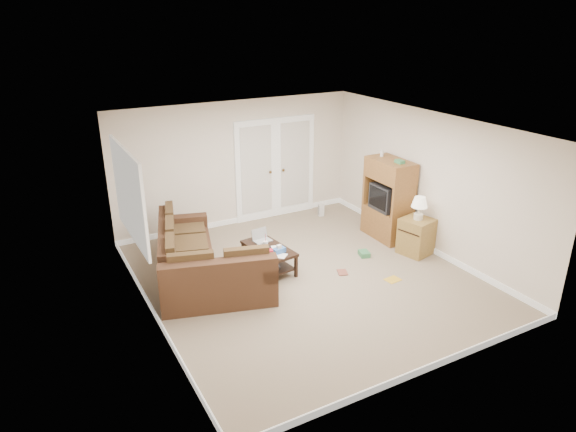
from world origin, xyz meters
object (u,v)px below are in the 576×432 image
coffee_table (269,257)px  sectional_sofa (199,265)px  tv_armoire (388,199)px  side_cabinet (417,233)px

coffee_table → sectional_sofa: bearing=166.6°
tv_armoire → side_cabinet: bearing=-88.5°
coffee_table → side_cabinet: (2.60, -0.70, 0.16)m
sectional_sofa → coffee_table: bearing=9.6°
coffee_table → side_cabinet: size_ratio=1.00×
coffee_table → side_cabinet: 2.70m
coffee_table → side_cabinet: side_cabinet is taller
side_cabinet → coffee_table: bearing=151.4°
coffee_table → tv_armoire: bearing=-4.0°
sectional_sofa → side_cabinet: bearing=3.6°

